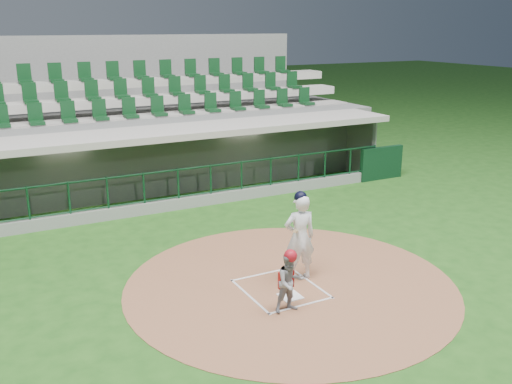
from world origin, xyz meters
TOP-DOWN VIEW (x-y plane):
  - ground at (0.00, 0.00)m, footprint 120.00×120.00m
  - dirt_circle at (0.30, -0.20)m, footprint 7.20×7.20m
  - home_plate at (0.00, -0.70)m, footprint 0.43×0.43m
  - batter_box_chalk at (0.00, -0.30)m, footprint 1.55×1.80m
  - dugout_structure at (0.09, 7.83)m, footprint 16.40×3.70m
  - seating_deck at (0.00, 10.91)m, footprint 17.00×6.72m
  - batter at (0.64, -0.00)m, footprint 0.93×0.93m
  - catcher at (-0.32, -1.21)m, footprint 0.60×0.48m

SIDE VIEW (x-z plane):
  - ground at x=0.00m, z-range 0.00..0.00m
  - dirt_circle at x=0.30m, z-range 0.00..0.01m
  - batter_box_chalk at x=0.00m, z-range 0.01..0.02m
  - home_plate at x=0.00m, z-range 0.01..0.03m
  - catcher at x=-0.32m, z-range 0.00..1.30m
  - dugout_structure at x=0.09m, z-range -0.54..2.46m
  - batter at x=0.64m, z-range 0.00..2.03m
  - seating_deck at x=0.00m, z-range -1.15..4.00m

